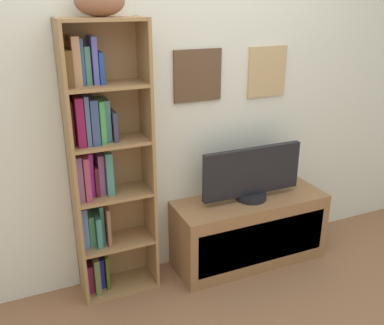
# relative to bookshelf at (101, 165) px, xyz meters

# --- Properties ---
(back_wall) EXTENTS (4.80, 0.08, 2.35)m
(back_wall) POSITION_rel_bookshelf_xyz_m (0.53, 0.13, 0.29)
(back_wall) COLOR silver
(back_wall) RESTS_ON ground
(bookshelf) EXTENTS (0.49, 0.25, 1.75)m
(bookshelf) POSITION_rel_bookshelf_xyz_m (0.00, 0.00, 0.00)
(bookshelf) COLOR #9D7449
(bookshelf) RESTS_ON ground
(football) EXTENTS (0.30, 0.21, 0.16)m
(football) POSITION_rel_bookshelf_xyz_m (0.06, -0.03, 0.94)
(football) COLOR brown
(football) RESTS_ON bookshelf
(tv_stand) EXTENTS (1.12, 0.40, 0.51)m
(tv_stand) POSITION_rel_bookshelf_xyz_m (1.03, -0.11, -0.64)
(tv_stand) COLOR #90653F
(tv_stand) RESTS_ON ground
(television) EXTENTS (0.75, 0.22, 0.38)m
(television) POSITION_rel_bookshelf_xyz_m (1.03, -0.11, -0.20)
(television) COLOR black
(television) RESTS_ON tv_stand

